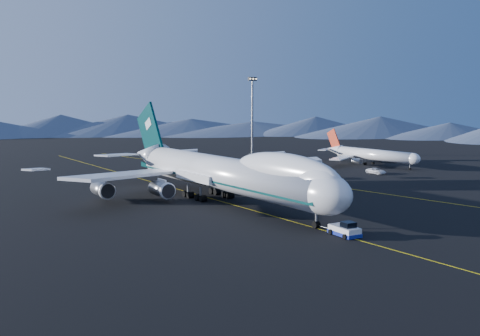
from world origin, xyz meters
TOP-DOWN VIEW (x-y plane):
  - ground at (0.00, 0.00)m, footprint 500.00×500.00m
  - taxiway_line_main at (0.00, 0.00)m, footprint 0.25×220.00m
  - taxiway_line_side at (30.00, 10.00)m, footprint 28.08×198.09m
  - boeing_747 at (0.00, 0.03)m, footprint 59.62×72.43m
  - pushback_tug at (0.18, -32.32)m, footprint 3.31×5.22m
  - second_jet at (71.07, 26.20)m, footprint 32.96×37.24m
  - service_van at (56.14, 10.70)m, footprint 2.61×5.62m
  - floodlight_mast at (59.71, 72.59)m, footprint 3.49×2.62m

SIDE VIEW (x-z plane):
  - ground at x=0.00m, z-range 0.00..0.00m
  - taxiway_line_main at x=0.00m, z-range 0.01..0.01m
  - taxiway_line_side at x=30.00m, z-range 0.01..0.01m
  - pushback_tug at x=0.18m, z-range -0.40..1.76m
  - service_van at x=56.14m, z-range 0.00..1.56m
  - second_jet at x=71.07m, z-range -2.09..8.51m
  - boeing_747 at x=0.00m, z-range -3.87..15.50m
  - floodlight_mast at x=59.71m, z-range 0.19..28.45m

